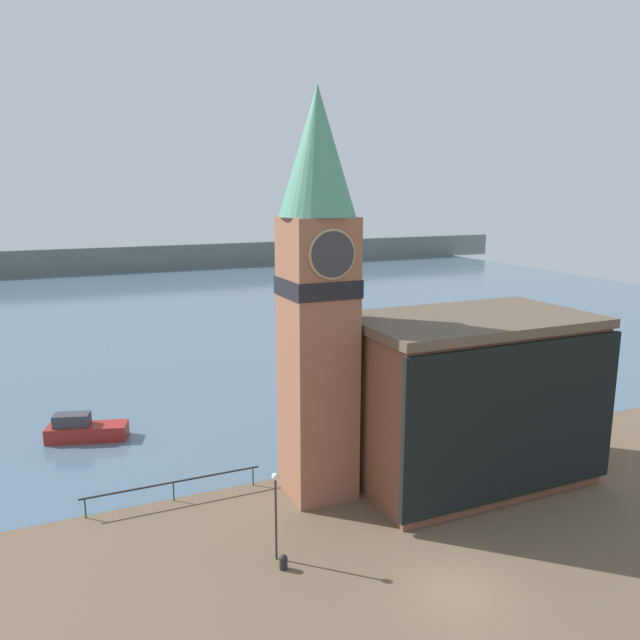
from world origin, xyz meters
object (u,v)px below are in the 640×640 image
(pier_building, at_px, (470,398))
(lamp_post, at_px, (276,500))
(boat_near, at_px, (84,430))
(mooring_bollard_near, at_px, (283,561))
(clock_tower, at_px, (318,288))

(pier_building, xyz_separation_m, lamp_post, (-12.68, -3.25, -1.85))
(boat_near, relative_size, mooring_bollard_near, 7.85)
(clock_tower, relative_size, mooring_bollard_near, 31.02)
(clock_tower, xyz_separation_m, mooring_bollard_near, (-4.21, -5.87, -10.82))
(mooring_bollard_near, bearing_deg, pier_building, 17.85)
(clock_tower, distance_m, mooring_bollard_near, 13.01)
(pier_building, xyz_separation_m, boat_near, (-19.50, 14.60, -4.02))
(clock_tower, xyz_separation_m, pier_building, (8.45, -1.79, -6.48))
(pier_building, bearing_deg, lamp_post, -165.61)
(boat_near, height_order, lamp_post, lamp_post)
(clock_tower, bearing_deg, pier_building, -11.98)
(clock_tower, relative_size, lamp_post, 5.13)
(pier_building, bearing_deg, boat_near, 143.18)
(lamp_post, bearing_deg, boat_near, 110.93)
(clock_tower, distance_m, lamp_post, 10.62)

